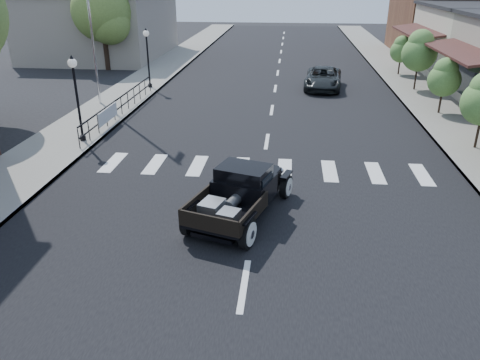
# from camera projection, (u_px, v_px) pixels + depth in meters

# --- Properties ---
(ground) EXTENTS (120.00, 120.00, 0.00)m
(ground) POSITION_uv_depth(u_px,v_px,m) (254.00, 222.00, 13.32)
(ground) COLOR black
(ground) RESTS_ON ground
(road) EXTENTS (14.00, 80.00, 0.02)m
(road) POSITION_uv_depth(u_px,v_px,m) (274.00, 96.00, 26.96)
(road) COLOR black
(road) RESTS_ON ground
(road_markings) EXTENTS (12.00, 60.00, 0.06)m
(road_markings) POSITION_uv_depth(u_px,v_px,m) (270.00, 121.00, 22.41)
(road_markings) COLOR silver
(road_markings) RESTS_ON ground
(sidewalk_left) EXTENTS (3.00, 80.00, 0.15)m
(sidewalk_left) POSITION_uv_depth(u_px,v_px,m) (131.00, 92.00, 27.74)
(sidewalk_left) COLOR gray
(sidewalk_left) RESTS_ON ground
(sidewalk_right) EXTENTS (3.00, 80.00, 0.15)m
(sidewalk_right) POSITION_uv_depth(u_px,v_px,m) (426.00, 99.00, 26.12)
(sidewalk_right) COLOR gray
(sidewalk_right) RESTS_ON ground
(low_building_left) EXTENTS (10.00, 12.00, 5.00)m
(low_building_left) POSITION_uv_depth(u_px,v_px,m) (102.00, 26.00, 39.21)
(low_building_left) COLOR gray
(low_building_left) RESTS_ON ground
(far_building_right) EXTENTS (11.00, 10.00, 7.00)m
(far_building_right) POSITION_uv_depth(u_px,v_px,m) (466.00, 12.00, 39.54)
(far_building_right) COLOR brown
(far_building_right) RESTS_ON ground
(railing) EXTENTS (0.08, 10.00, 1.00)m
(railing) POSITION_uv_depth(u_px,v_px,m) (121.00, 104.00, 22.85)
(railing) COLOR black
(railing) RESTS_ON sidewalk_left
(banner) EXTENTS (0.04, 2.20, 0.60)m
(banner) POSITION_uv_depth(u_px,v_px,m) (109.00, 120.00, 21.10)
(banner) COLOR silver
(banner) RESTS_ON sidewalk_left
(lamp_post_b) EXTENTS (0.36, 0.36, 3.46)m
(lamp_post_b) POSITION_uv_depth(u_px,v_px,m) (77.00, 99.00, 18.74)
(lamp_post_b) COLOR black
(lamp_post_b) RESTS_ON sidewalk_left
(lamp_post_c) EXTENTS (0.36, 0.36, 3.46)m
(lamp_post_c) POSITION_uv_depth(u_px,v_px,m) (148.00, 58.00, 27.84)
(lamp_post_c) COLOR black
(lamp_post_c) RESTS_ON sidewalk_left
(big_tree_far) EXTENTS (4.23, 4.23, 6.22)m
(big_tree_far) POSITION_uv_depth(u_px,v_px,m) (103.00, 26.00, 33.27)
(big_tree_far) COLOR #577130
(big_tree_far) RESTS_ON ground
(small_tree_c) EXTENTS (1.56, 1.56, 2.60)m
(small_tree_c) POSITION_uv_depth(u_px,v_px,m) (443.00, 87.00, 22.76)
(small_tree_c) COLOR #4B7636
(small_tree_c) RESTS_ON sidewalk_right
(small_tree_d) EXTENTS (2.00, 2.00, 3.33)m
(small_tree_d) POSITION_uv_depth(u_px,v_px,m) (418.00, 61.00, 27.35)
(small_tree_d) COLOR #4B7636
(small_tree_d) RESTS_ON sidewalk_right
(small_tree_e) EXTENTS (1.48, 1.48, 2.47)m
(small_tree_e) POSITION_uv_depth(u_px,v_px,m) (401.00, 56.00, 31.76)
(small_tree_e) COLOR #4B7636
(small_tree_e) RESTS_ON sidewalk_right
(hotrod_pickup) EXTENTS (3.28, 4.81, 1.52)m
(hotrod_pickup) POSITION_uv_depth(u_px,v_px,m) (241.00, 192.00, 13.36)
(hotrod_pickup) COLOR black
(hotrod_pickup) RESTS_ON ground
(second_car) EXTENTS (2.55, 4.75, 1.27)m
(second_car) POSITION_uv_depth(u_px,v_px,m) (323.00, 79.00, 28.53)
(second_car) COLOR black
(second_car) RESTS_ON ground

